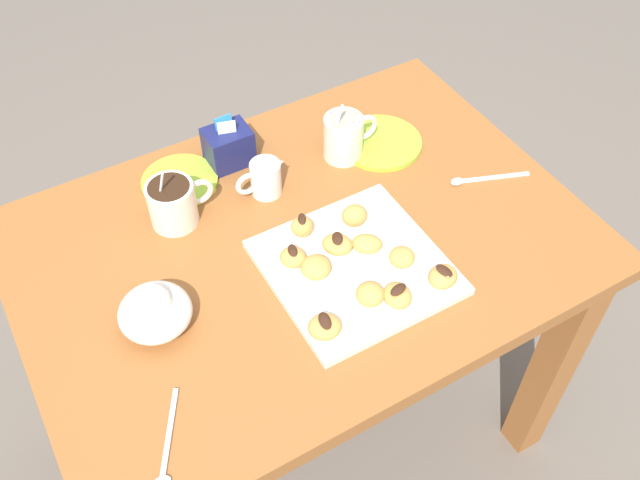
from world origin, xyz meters
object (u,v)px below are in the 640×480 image
(coffee_mug_cream_right, at_px, (344,136))
(ice_cream_bowl, at_px, (155,310))
(dining_table, at_px, (304,285))
(beignet_1, at_px, (300,225))
(beignet_0, at_px, (354,215))
(saucer_lime_left, at_px, (180,181))
(beignet_4, at_px, (402,257))
(beignet_7, at_px, (443,277))
(beignet_6, at_px, (337,244))
(beignet_8, at_px, (370,294))
(beignet_10, at_px, (293,257))
(beignet_3, at_px, (397,296))
(saucer_lime_right, at_px, (380,143))
(cream_pitcher_white, at_px, (265,177))
(pastry_plate_square, at_px, (355,267))
(beignet_2, at_px, (367,244))
(coffee_mug_cream_left, at_px, (173,202))
(sugar_caddy, at_px, (228,146))
(beignet_5, at_px, (325,327))
(beignet_9, at_px, (316,267))

(coffee_mug_cream_right, relative_size, ice_cream_bowl, 1.19)
(dining_table, height_order, beignet_1, beignet_1)
(beignet_0, bearing_deg, saucer_lime_left, 130.40)
(dining_table, height_order, beignet_4, beignet_4)
(ice_cream_bowl, bearing_deg, beignet_7, -20.93)
(ice_cream_bowl, height_order, saucer_lime_left, ice_cream_bowl)
(dining_table, xyz_separation_m, beignet_6, (0.03, -0.07, 0.17))
(beignet_4, height_order, beignet_8, beignet_8)
(beignet_8, bearing_deg, saucer_lime_left, 110.30)
(beignet_10, bearing_deg, beignet_3, -54.65)
(saucer_lime_left, bearing_deg, beignet_6, -61.49)
(beignet_1, height_order, beignet_6, beignet_1)
(saucer_lime_right, height_order, beignet_1, beignet_1)
(cream_pitcher_white, bearing_deg, dining_table, -89.73)
(pastry_plate_square, relative_size, coffee_mug_cream_right, 2.06)
(pastry_plate_square, relative_size, ice_cream_bowl, 2.45)
(coffee_mug_cream_right, height_order, beignet_2, coffee_mug_cream_right)
(beignet_1, distance_m, beignet_7, 0.27)
(coffee_mug_cream_left, relative_size, beignet_1, 3.27)
(saucer_lime_left, relative_size, beignet_4, 3.17)
(coffee_mug_cream_left, xyz_separation_m, beignet_3, (0.25, -0.38, -0.02))
(sugar_caddy, relative_size, beignet_10, 2.24)
(coffee_mug_cream_left, bearing_deg, beignet_3, -56.68)
(sugar_caddy, bearing_deg, saucer_lime_left, -176.26)
(coffee_mug_cream_left, xyz_separation_m, beignet_6, (0.22, -0.23, -0.02))
(beignet_0, distance_m, beignet_7, 0.20)
(pastry_plate_square, height_order, beignet_5, beignet_5)
(saucer_lime_left, distance_m, beignet_6, 0.36)
(pastry_plate_square, height_order, coffee_mug_cream_right, coffee_mug_cream_right)
(beignet_6, xyz_separation_m, beignet_10, (-0.08, 0.01, 0.00))
(coffee_mug_cream_right, bearing_deg, pastry_plate_square, -117.52)
(saucer_lime_right, height_order, beignet_3, beignet_3)
(beignet_6, xyz_separation_m, beignet_9, (-0.06, -0.03, 0.00))
(pastry_plate_square, height_order, beignet_1, beignet_1)
(dining_table, xyz_separation_m, beignet_5, (-0.07, -0.21, 0.17))
(beignet_3, relative_size, beignet_5, 0.97)
(cream_pitcher_white, bearing_deg, beignet_6, -80.47)
(dining_table, bearing_deg, beignet_4, -51.33)
(pastry_plate_square, xyz_separation_m, beignet_10, (-0.09, 0.06, 0.03))
(pastry_plate_square, xyz_separation_m, beignet_2, (0.04, 0.02, 0.02))
(beignet_6, bearing_deg, saucer_lime_left, 118.51)
(coffee_mug_cream_right, bearing_deg, saucer_lime_left, 164.40)
(coffee_mug_cream_right, distance_m, ice_cream_bowl, 0.53)
(dining_table, distance_m, beignet_10, 0.19)
(sugar_caddy, relative_size, ice_cream_bowl, 0.87)
(sugar_caddy, relative_size, saucer_lime_left, 0.70)
(beignet_4, bearing_deg, dining_table, 128.67)
(dining_table, height_order, saucer_lime_right, saucer_lime_right)
(beignet_1, distance_m, beignet_5, 0.22)
(saucer_lime_left, bearing_deg, saucer_lime_right, -14.02)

